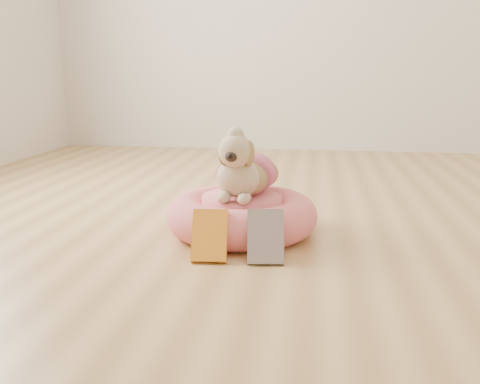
# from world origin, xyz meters

# --- Properties ---
(floor) EXTENTS (4.50, 4.50, 0.00)m
(floor) POSITION_xyz_m (0.00, 0.00, 0.00)
(floor) COLOR #AF8249
(floor) RESTS_ON ground
(pet_bed) EXTENTS (0.57, 0.57, 0.15)m
(pet_bed) POSITION_xyz_m (-0.25, 0.04, 0.07)
(pet_bed) COLOR #D6536B
(pet_bed) RESTS_ON floor
(dog) EXTENTS (0.30, 0.40, 0.27)m
(dog) POSITION_xyz_m (-0.25, 0.04, 0.28)
(dog) COLOR brown
(dog) RESTS_ON pet_bed
(book_yellow) EXTENTS (0.12, 0.12, 0.16)m
(book_yellow) POSITION_xyz_m (-0.32, -0.25, 0.08)
(book_yellow) COLOR yellow
(book_yellow) RESTS_ON floor
(book_white) EXTENTS (0.13, 0.12, 0.16)m
(book_white) POSITION_xyz_m (-0.14, -0.25, 0.08)
(book_white) COLOR silver
(book_white) RESTS_ON floor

